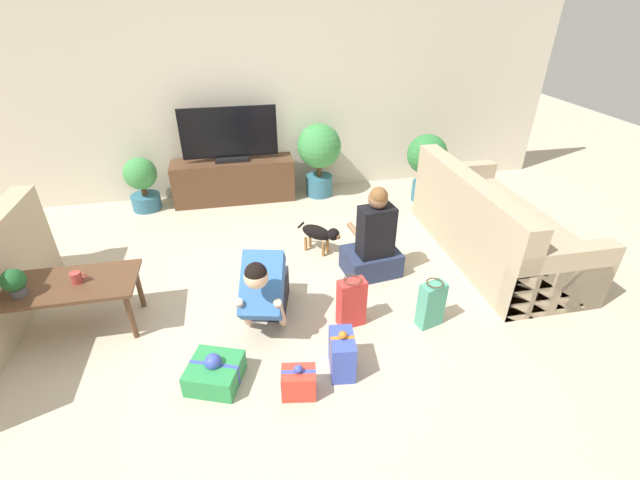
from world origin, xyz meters
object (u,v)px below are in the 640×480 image
(tv_console, at_px, (234,180))
(person_kneeling, at_px, (265,289))
(gift_bag_a, at_px, (351,303))
(potted_plant_corner_right, at_px, (426,160))
(tabletop_plant, at_px, (14,282))
(potted_plant_back_left, at_px, (142,182))
(gift_bag_b, at_px, (431,304))
(coffee_table, at_px, (67,289))
(gift_box_b, at_px, (215,372))
(tv, at_px, (229,137))
(mug, at_px, (77,277))
(person_sitting, at_px, (373,244))
(potted_plant_back_right, at_px, (319,152))
(gift_box_c, at_px, (299,382))
(gift_box_a, at_px, (342,354))
(sofa_right, at_px, (491,228))
(dog, at_px, (320,234))

(tv_console, relative_size, person_kneeling, 1.85)
(tv_console, xyz_separation_m, gift_bag_a, (0.87, -2.65, -0.05))
(potted_plant_corner_right, height_order, tabletop_plant, potted_plant_corner_right)
(potted_plant_back_left, xyz_separation_m, gift_bag_b, (2.62, -2.74, -0.16))
(coffee_table, bearing_deg, gift_box_b, -35.66)
(tv_console, height_order, tv, tv)
(gift_bag_a, xyz_separation_m, mug, (-2.11, 0.38, 0.28))
(potted_plant_corner_right, height_order, person_sitting, person_sitting)
(potted_plant_corner_right, relative_size, mug, 7.31)
(potted_plant_back_left, relative_size, potted_plant_back_right, 0.70)
(person_sitting, relative_size, gift_box_c, 3.53)
(tv_console, height_order, gift_box_a, tv_console)
(potted_plant_corner_right, bearing_deg, sofa_right, -83.96)
(mug, height_order, tabletop_plant, tabletop_plant)
(potted_plant_back_right, distance_m, gift_box_a, 3.15)
(tv_console, xyz_separation_m, dog, (0.84, -1.51, -0.04))
(sofa_right, distance_m, coffee_table, 3.92)
(potted_plant_corner_right, distance_m, tabletop_plant, 4.45)
(sofa_right, bearing_deg, gift_bag_b, 131.06)
(mug, bearing_deg, tabletop_plant, -166.60)
(gift_box_a, xyz_separation_m, gift_box_b, (-0.91, 0.07, -0.07))
(mug, bearing_deg, gift_bag_a, -10.15)
(tv_console, bearing_deg, potted_plant_back_right, -2.56)
(gift_box_b, height_order, gift_box_c, gift_box_c)
(potted_plant_corner_right, relative_size, person_sitting, 0.94)
(tv_console, distance_m, gift_box_b, 3.08)
(sofa_right, height_order, mug, sofa_right)
(person_sitting, xyz_separation_m, mug, (-2.50, -0.30, 0.17))
(potted_plant_corner_right, bearing_deg, gift_box_c, -126.68)
(gift_box_a, distance_m, gift_bag_b, 0.90)
(tv, xyz_separation_m, tabletop_plant, (-1.62, -2.37, -0.26))
(coffee_table, distance_m, potted_plant_back_left, 2.24)
(gift_bag_b, xyz_separation_m, tabletop_plant, (-3.13, 0.42, 0.37))
(tv, bearing_deg, gift_box_c, -84.20)
(person_kneeling, bearing_deg, gift_bag_b, 0.31)
(coffee_table, bearing_deg, potted_plant_back_left, 84.34)
(potted_plant_back_left, bearing_deg, potted_plant_back_right, 0.00)
(potted_plant_back_left, height_order, person_sitting, person_sitting)
(person_kneeling, distance_m, dog, 1.17)
(sofa_right, bearing_deg, gift_box_c, 122.34)
(person_kneeling, relative_size, person_sitting, 0.89)
(tv_console, height_order, tabletop_plant, tabletop_plant)
(coffee_table, relative_size, person_kneeling, 1.27)
(coffee_table, distance_m, tabletop_plant, 0.35)
(gift_box_a, bearing_deg, potted_plant_back_right, 81.83)
(person_kneeling, height_order, mug, person_kneeling)
(potted_plant_corner_right, bearing_deg, gift_box_a, -123.34)
(gift_box_a, bearing_deg, dog, 84.19)
(gift_box_b, bearing_deg, dog, 55.38)
(potted_plant_corner_right, height_order, gift_bag_a, potted_plant_corner_right)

